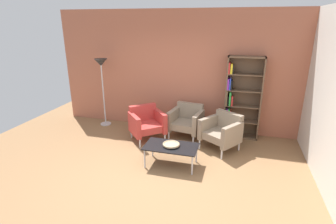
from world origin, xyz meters
TOP-DOWN VIEW (x-y plane):
  - ground_plane at (0.00, 0.00)m, footprint 8.32×8.32m
  - brick_back_panel at (0.00, 2.46)m, footprint 6.40×0.12m
  - bookshelf_tall at (1.43, 2.25)m, footprint 0.80×0.30m
  - coffee_table_low at (0.26, 0.51)m, footprint 1.00×0.56m
  - decorative_bowl at (0.26, 0.51)m, footprint 0.32×0.32m
  - armchair_corner_red at (0.27, 1.87)m, footprint 0.81×0.76m
  - armchair_near_window at (-0.59, 1.48)m, footprint 0.95×0.95m
  - armchair_by_bookshelf at (1.12, 1.46)m, footprint 0.94×0.93m
  - floor_lamp_torchiere at (-1.98, 2.08)m, footprint 0.32×0.32m

SIDE VIEW (x-z plane):
  - ground_plane at x=0.00m, z-range 0.00..0.00m
  - coffee_table_low at x=0.26m, z-range 0.17..0.57m
  - armchair_corner_red at x=0.27m, z-range 0.02..0.80m
  - armchair_near_window at x=-0.59m, z-range 0.02..0.80m
  - armchair_by_bookshelf at x=1.12m, z-range 0.02..0.80m
  - decorative_bowl at x=0.26m, z-range 0.41..0.46m
  - bookshelf_tall at x=1.43m, z-range -0.02..1.88m
  - floor_lamp_torchiere at x=-1.98m, z-range 0.58..2.32m
  - brick_back_panel at x=0.00m, z-range 0.00..2.90m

